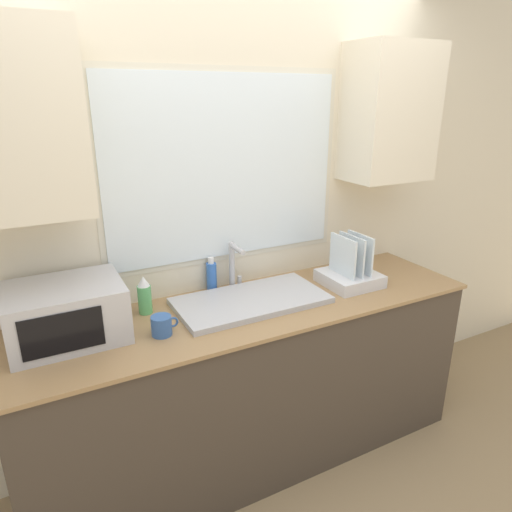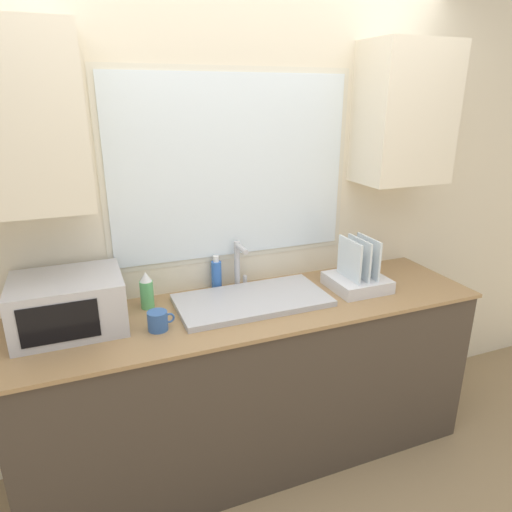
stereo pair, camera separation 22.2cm
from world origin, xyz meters
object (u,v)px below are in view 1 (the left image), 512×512
(faucet, at_px, (233,263))
(microwave, at_px, (67,312))
(dish_rack, at_px, (350,273))
(mug_near_sink, at_px, (162,326))
(spray_bottle, at_px, (144,295))
(soap_bottle, at_px, (212,276))

(faucet, height_order, microwave, faucet)
(dish_rack, distance_m, mug_near_sink, 1.12)
(mug_near_sink, bearing_deg, dish_rack, 3.64)
(mug_near_sink, bearing_deg, faucet, 32.42)
(dish_rack, bearing_deg, faucet, 157.81)
(microwave, relative_size, spray_bottle, 2.48)
(microwave, relative_size, soap_bottle, 2.50)
(faucet, xyz_separation_m, mug_near_sink, (-0.50, -0.32, -0.11))
(spray_bottle, bearing_deg, dish_rack, -9.17)
(soap_bottle, distance_m, mug_near_sink, 0.53)
(faucet, xyz_separation_m, soap_bottle, (-0.12, 0.04, -0.07))
(dish_rack, bearing_deg, spray_bottle, 170.83)
(faucet, distance_m, mug_near_sink, 0.61)
(soap_bottle, height_order, mug_near_sink, soap_bottle)
(dish_rack, height_order, spray_bottle, dish_rack)
(faucet, relative_size, microwave, 0.55)
(dish_rack, bearing_deg, microwave, 176.30)
(soap_bottle, bearing_deg, microwave, -166.03)
(spray_bottle, height_order, soap_bottle, spray_bottle)
(spray_bottle, bearing_deg, soap_bottle, 14.62)
(microwave, bearing_deg, dish_rack, -3.70)
(mug_near_sink, bearing_deg, soap_bottle, 42.47)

